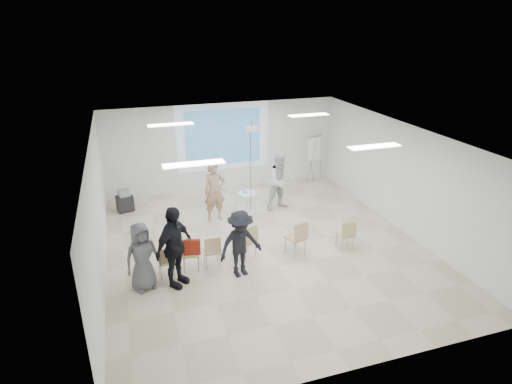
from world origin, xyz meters
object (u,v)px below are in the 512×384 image
object	(u,v)px
pedestal_table	(248,202)
player_right	(281,178)
audience_outer	(142,253)
flipchart_easel	(315,148)
chair_right_inner	(298,236)
laptop	(211,249)
chair_far_left	(166,260)
chair_center	(248,239)
av_cart	(125,201)
audience_left	(174,242)
chair_right_far	(347,233)
audience_mid	(240,240)
chair_left_mid	(191,252)
chair_left_inner	(212,249)
player_left	(215,188)

from	to	relation	value
pedestal_table	player_right	xyz separation A→B (m)	(1.11, 0.13, 0.62)
audience_outer	flipchart_easel	size ratio (longest dim) A/B	1.03
player_right	chair_right_inner	size ratio (longest dim) A/B	2.21
laptop	audience_outer	size ratio (longest dim) A/B	0.17
chair_far_left	chair_center	world-z (taller)	chair_center
chair_right_inner	av_cart	xyz separation A→B (m)	(-4.06, 4.11, -0.22)
chair_far_left	audience_left	xyz separation A→B (m)	(0.16, -0.35, 0.62)
chair_center	audience_outer	size ratio (longest dim) A/B	0.52
chair_right_far	audience_mid	world-z (taller)	audience_mid
flipchart_easel	av_cart	size ratio (longest dim) A/B	2.42
audience_left	audience_mid	distance (m)	1.50
chair_left_mid	audience_outer	world-z (taller)	audience_outer
av_cart	chair_left_inner	bearing A→B (deg)	-78.98
chair_center	audience_left	xyz separation A→B (m)	(-1.85, -0.60, 0.55)
av_cart	chair_right_far	bearing A→B (deg)	-52.54
chair_far_left	flipchart_easel	distance (m)	7.64
chair_far_left	laptop	world-z (taller)	chair_far_left
chair_left_mid	chair_right_inner	distance (m)	2.69
chair_left_inner	chair_right_inner	bearing A→B (deg)	-0.85
pedestal_table	chair_far_left	xyz separation A→B (m)	(-2.77, -2.76, 0.07)
pedestal_table	chair_far_left	world-z (taller)	chair_far_left
pedestal_table	av_cart	distance (m)	3.83
pedestal_table	chair_far_left	distance (m)	3.91
laptop	chair_left_inner	bearing A→B (deg)	90.22
player_left	chair_center	bearing A→B (deg)	-89.51
chair_left_mid	audience_mid	size ratio (longest dim) A/B	0.48
chair_center	audience_mid	xyz separation A→B (m)	(-0.37, -0.65, 0.38)
pedestal_table	player_right	bearing A→B (deg)	6.51
pedestal_table	chair_right_inner	xyz separation A→B (m)	(0.49, -2.72, 0.14)
audience_mid	player_left	bearing A→B (deg)	75.49
chair_right_inner	flipchart_easel	xyz separation A→B (m)	(2.64, 4.75, 0.72)
player_right	laptop	distance (m)	3.91
player_right	chair_right_inner	distance (m)	2.95
chair_right_far	laptop	xyz separation A→B (m)	(-3.46, 0.31, -0.04)
chair_center	chair_right_far	bearing A→B (deg)	-25.66
player_right	audience_outer	distance (m)	5.41
chair_far_left	chair_left_mid	distance (m)	0.59
player_left	chair_far_left	xyz separation A→B (m)	(-1.75, -2.73, -0.54)
player_left	chair_far_left	bearing A→B (deg)	-128.30
chair_left_inner	audience_mid	bearing A→B (deg)	-41.17
player_right	audience_left	distance (m)	4.92
chair_left_inner	chair_right_inner	distance (m)	2.17
chair_far_left	chair_left_mid	world-z (taller)	chair_left_mid
pedestal_table	audience_outer	xyz separation A→B (m)	(-3.29, -3.01, 0.48)
audience_outer	pedestal_table	bearing A→B (deg)	22.63
flipchart_easel	chair_right_far	bearing A→B (deg)	-121.63
player_right	audience_left	bearing A→B (deg)	-148.76
audience_outer	av_cart	size ratio (longest dim) A/B	2.49
chair_left_inner	audience_mid	size ratio (longest dim) A/B	0.46
chair_left_mid	audience_left	world-z (taller)	audience_left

